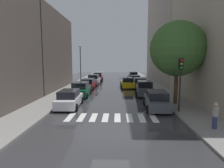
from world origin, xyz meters
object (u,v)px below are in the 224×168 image
Objects in this scene: parked_car_left_nearest at (69,99)px; parked_car_left_second at (81,90)px; parked_car_right_fourth at (135,80)px; parked_car_right_fifth at (133,76)px; parked_car_left_fourth at (94,80)px; pedestrian_foreground at (215,115)px; parked_car_left_fifth at (98,77)px; taxi_midroad at (127,83)px; street_tree_right at (177,49)px; parked_car_left_third at (88,84)px; parked_car_right_nearest at (157,100)px; parked_car_right_second at (144,89)px; lamp_post_left at (80,63)px; parked_car_right_third at (139,83)px; traffic_light_right_corner at (180,73)px.

parked_car_left_second is (0.03, 5.33, 0.06)m from parked_car_left_nearest.
parked_car_right_fourth is 6.36m from parked_car_right_fifth.
parked_car_left_fourth is 24.46m from pedestrian_foreground.
parked_car_left_fifth is 1.01× the size of taxi_midroad.
parked_car_right_fifth is 24.38m from street_tree_right.
parked_car_right_nearest is at bearing -144.18° from parked_car_left_third.
parked_car_left_second is 5.86m from parked_car_left_third.
parked_car_right_nearest is at bearing -141.76° from street_tree_right.
parked_car_left_fourth reaches higher than parked_car_right_second.
street_tree_right is at bearing -145.29° from parked_car_left_fourth.
lamp_post_left is (-11.89, 19.33, 2.93)m from pedestrian_foreground.
parked_car_right_third is at bearing 100.34° from street_tree_right.
lamp_post_left reaches higher than pedestrian_foreground.
taxi_midroad is at bearing -63.24° from pedestrian_foreground.
taxi_midroad reaches higher than parked_car_left_nearest.
parked_car_left_nearest is 1.02× the size of parked_car_right_fourth.
traffic_light_right_corner is (-0.89, 3.94, 2.29)m from pedestrian_foreground.
parked_car_left_fourth is at bearing 56.60° from taxi_midroad.
parked_car_left_fourth is 2.97× the size of pedestrian_foreground.
parked_car_right_third is (0.16, 6.76, -0.09)m from parked_car_right_second.
parked_car_right_second is at bearing 177.67° from parked_car_right_third.
parked_car_right_fifth is at bearing 2.85° from parked_car_right_nearest.
lamp_post_left is at bearing 36.80° from parked_car_right_nearest.
parked_car_right_fifth is at bearing -73.24° from parked_car_left_fifth.
parked_car_right_fifth is 1.00× the size of traffic_light_right_corner.
parked_car_left_fourth reaches higher than parked_car_right_fifth.
traffic_light_right_corner is at bearing -54.44° from lamp_post_left.
parked_car_right_fourth is at bearing -23.90° from parked_car_left_nearest.
parked_car_right_second reaches higher than parked_car_left_second.
taxi_midroad is at bearing 17.15° from parked_car_right_second.
parked_car_left_third is (0.02, 11.19, 0.00)m from parked_car_left_nearest.
parked_car_left_fifth is at bearing 110.55° from traffic_light_right_corner.
parked_car_left_nearest is 22.61m from parked_car_left_fifth.
parked_car_right_fifth reaches higher than parked_car_left_nearest.
parked_car_left_third is 1.00× the size of taxi_midroad.
parked_car_right_fourth is (-0.15, 5.70, -0.02)m from parked_car_right_third.
pedestrian_foreground is at bearing -153.67° from parked_car_left_fourth.
parked_car_left_fourth reaches higher than parked_car_left_third.
parked_car_right_second is 7.15m from street_tree_right.
taxi_midroad is at bearing -4.22° from lamp_post_left.
parked_car_left_third is at bearing 135.95° from parked_car_right_fourth.
parked_car_left_fifth is 2.92× the size of pedestrian_foreground.
traffic_light_right_corner is 0.66× the size of lamp_post_left.
street_tree_right reaches higher than parked_car_right_fifth.
street_tree_right reaches higher than parked_car_left_third.
lamp_post_left reaches higher than parked_car_left_nearest.
taxi_midroad is (-1.76, 6.72, -0.07)m from parked_car_right_second.
parked_car_left_second is 0.73× the size of lamp_post_left.
parked_car_right_third is (0.01, 13.50, -0.01)m from parked_car_right_nearest.
lamp_post_left is (-1.84, -9.05, 3.09)m from parked_car_left_fifth.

